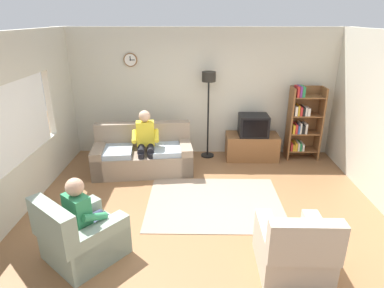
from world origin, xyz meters
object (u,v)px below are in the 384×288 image
object	(u,v)px
bookshelf	(302,122)
armchair_near_bookshelf	(293,250)
couch	(143,155)
person_on_couch	(146,139)
tv_stand	(252,146)
armchair_near_window	(82,238)
person_in_left_armchair	(85,213)
tv	(253,125)
floor_lamp	(209,91)

from	to	relation	value
bookshelf	armchair_near_bookshelf	size ratio (longest dim) A/B	1.76
couch	person_on_couch	xyz separation A→B (m)	(0.08, -0.11, 0.39)
tv_stand	armchair_near_window	world-z (taller)	armchair_near_window
person_in_left_armchair	tv	bearing A→B (deg)	50.42
person_on_couch	person_in_left_armchair	distance (m)	2.43
tv_stand	armchair_near_bookshelf	xyz separation A→B (m)	(-0.02, -3.39, 0.02)
tv	tv_stand	bearing A→B (deg)	90.00
tv_stand	floor_lamp	bearing A→B (deg)	174.04
armchair_near_bookshelf	person_in_left_armchair	xyz separation A→B (m)	(-2.54, 0.26, 0.32)
person_on_couch	bookshelf	bearing A→B (deg)	14.14
tv_stand	bookshelf	bearing A→B (deg)	3.77
tv_stand	person_on_couch	size ratio (longest dim) A/B	0.89
bookshelf	armchair_near_bookshelf	xyz separation A→B (m)	(-1.06, -3.45, -0.51)
floor_lamp	armchair_near_window	world-z (taller)	floor_lamp
bookshelf	person_in_left_armchair	xyz separation A→B (m)	(-3.60, -3.20, -0.20)
tv_stand	armchair_near_window	distance (m)	4.14
couch	armchair_near_bookshelf	size ratio (longest dim) A/B	2.22
armchair_near_bookshelf	person_in_left_armchair	distance (m)	2.58
person_in_left_armchair	person_on_couch	bearing A→B (deg)	80.43
tv	bookshelf	distance (m)	1.04
floor_lamp	tv	bearing A→B (deg)	-7.42
tv	floor_lamp	size ratio (longest dim) A/B	0.32
tv	bookshelf	size ratio (longest dim) A/B	0.38
tv	armchair_near_bookshelf	xyz separation A→B (m)	(-0.02, -3.36, -0.47)
armchair_near_bookshelf	floor_lamp	bearing A→B (deg)	104.86
armchair_near_bookshelf	person_on_couch	xyz separation A→B (m)	(-2.14, 2.65, 0.41)
couch	floor_lamp	xyz separation A→B (m)	(1.30, 0.73, 1.14)
bookshelf	armchair_near_bookshelf	world-z (taller)	bookshelf
person_on_couch	floor_lamp	bearing A→B (deg)	34.56
bookshelf	tv_stand	bearing A→B (deg)	-176.23
couch	armchair_near_window	xyz separation A→B (m)	(-0.38, -2.57, -0.02)
tv	armchair_near_bookshelf	distance (m)	3.39
person_in_left_armchair	tv_stand	bearing A→B (deg)	50.64
couch	floor_lamp	distance (m)	1.87
couch	person_on_couch	world-z (taller)	person_on_couch
armchair_near_window	armchair_near_bookshelf	distance (m)	2.61
tv	person_in_left_armchair	bearing A→B (deg)	-129.58
tv	armchair_near_window	bearing A→B (deg)	-129.58
tv_stand	bookshelf	size ratio (longest dim) A/B	0.70
floor_lamp	person_in_left_armchair	distance (m)	3.71
armchair_near_bookshelf	bookshelf	bearing A→B (deg)	72.92
couch	floor_lamp	bearing A→B (deg)	29.25
couch	armchair_near_window	distance (m)	2.60
tv_stand	tv	size ratio (longest dim) A/B	1.83
floor_lamp	armchair_near_window	xyz separation A→B (m)	(-1.67, -3.30, -1.16)
couch	floor_lamp	world-z (taller)	floor_lamp
tv	floor_lamp	xyz separation A→B (m)	(-0.95, 0.12, 0.69)
tv_stand	person_in_left_armchair	bearing A→B (deg)	-129.36
bookshelf	armchair_near_window	world-z (taller)	bookshelf
person_in_left_armchair	armchair_near_window	bearing A→B (deg)	-129.37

